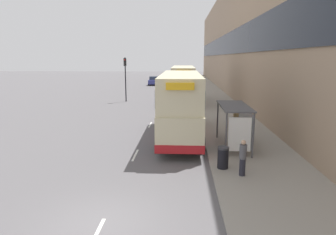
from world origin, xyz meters
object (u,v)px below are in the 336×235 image
(bus_shelter, at_px, (238,119))
(double_decker_bus_near, at_px, (181,104))
(car_1, at_px, (154,81))
(litter_bin, at_px, (223,157))
(double_decker_bus_ahead, at_px, (183,84))
(pedestrian_1, at_px, (236,120))
(traffic_light_far_kerb, at_px, (125,72))
(car_0, at_px, (183,75))
(pedestrian_at_shelter, at_px, (243,157))

(bus_shelter, bearing_deg, double_decker_bus_near, 138.12)
(car_1, bearing_deg, litter_bin, 99.55)
(double_decker_bus_ahead, distance_m, pedestrian_1, 15.55)
(double_decker_bus_ahead, relative_size, pedestrian_1, 6.43)
(traffic_light_far_kerb, bearing_deg, litter_bin, -68.57)
(car_0, bearing_deg, double_decker_bus_ahead, -90.16)
(litter_bin, bearing_deg, bus_shelter, 69.38)
(pedestrian_1, bearing_deg, litter_bin, -104.34)
(bus_shelter, bearing_deg, pedestrian_at_shelter, -96.58)
(car_0, bearing_deg, pedestrian_1, -86.54)
(car_1, distance_m, traffic_light_far_kerb, 23.27)
(pedestrian_1, relative_size, litter_bin, 1.69)
(litter_bin, distance_m, traffic_light_far_kerb, 24.67)
(double_decker_bus_near, relative_size, pedestrian_1, 5.97)
(car_1, height_order, traffic_light_far_kerb, traffic_light_far_kerb)
(car_0, relative_size, traffic_light_far_kerb, 0.75)
(pedestrian_at_shelter, height_order, traffic_light_far_kerb, traffic_light_far_kerb)
(bus_shelter, bearing_deg, car_1, 101.84)
(car_1, bearing_deg, car_0, -106.61)
(double_decker_bus_near, xyz_separation_m, litter_bin, (2.08, -6.20, -1.61))
(car_1, relative_size, litter_bin, 4.00)
(bus_shelter, xyz_separation_m, double_decker_bus_near, (-3.30, 2.96, 0.41))
(double_decker_bus_near, xyz_separation_m, traffic_light_far_kerb, (-6.88, 16.60, 1.30))
(double_decker_bus_near, distance_m, traffic_light_far_kerb, 18.02)
(pedestrian_at_shelter, bearing_deg, pedestrian_1, 82.53)
(double_decker_bus_near, distance_m, pedestrian_at_shelter, 7.74)
(double_decker_bus_near, height_order, pedestrian_at_shelter, double_decker_bus_near)
(double_decker_bus_near, distance_m, car_1, 40.10)
(double_decker_bus_ahead, bearing_deg, litter_bin, -85.02)
(pedestrian_at_shelter, bearing_deg, litter_bin, 130.22)
(pedestrian_at_shelter, relative_size, pedestrian_1, 0.93)
(double_decker_bus_ahead, bearing_deg, double_decker_bus_near, -90.59)
(car_1, bearing_deg, traffic_light_far_kerb, 86.94)
(double_decker_bus_near, bearing_deg, double_decker_bus_ahead, 89.41)
(double_decker_bus_ahead, bearing_deg, pedestrian_1, -76.26)
(bus_shelter, xyz_separation_m, traffic_light_far_kerb, (-10.17, 19.56, 1.71))
(double_decker_bus_near, bearing_deg, pedestrian_1, 10.54)
(double_decker_bus_ahead, height_order, car_0, double_decker_bus_ahead)
(bus_shelter, height_order, pedestrian_1, bus_shelter)
(double_decker_bus_near, relative_size, double_decker_bus_ahead, 0.93)
(car_1, bearing_deg, bus_shelter, 101.84)
(bus_shelter, xyz_separation_m, pedestrian_at_shelter, (-0.48, -4.13, -0.89))
(car_0, distance_m, traffic_light_far_kerb, 43.62)
(double_decker_bus_ahead, bearing_deg, car_1, 103.64)
(litter_bin, bearing_deg, traffic_light_far_kerb, 111.43)
(double_decker_bus_near, relative_size, car_1, 2.52)
(double_decker_bus_ahead, bearing_deg, pedestrian_at_shelter, -83.37)
(double_decker_bus_near, bearing_deg, bus_shelter, -41.88)
(car_0, xyz_separation_m, litter_bin, (1.79, -65.75, -0.20))
(car_1, distance_m, pedestrian_at_shelter, 47.52)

